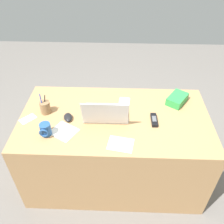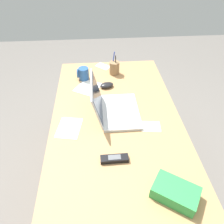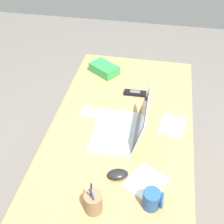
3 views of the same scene
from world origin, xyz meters
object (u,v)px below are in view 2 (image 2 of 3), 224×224
computer_mouse (107,85)px  coffee_mug_white (83,74)px  cordless_phone (114,159)px  laptop (113,107)px  pen_holder (114,68)px  snack_bag (175,192)px

computer_mouse → coffee_mug_white: bearing=37.5°
coffee_mug_white → cordless_phone: bearing=-167.6°
laptop → computer_mouse: size_ratio=3.44×
pen_holder → snack_bag: size_ratio=0.92×
laptop → pen_holder: size_ratio=1.94×
laptop → cordless_phone: size_ratio=2.41×
laptop → snack_bag: 0.63m
computer_mouse → coffee_mug_white: 0.22m
pen_holder → computer_mouse: bearing=158.9°
pen_holder → snack_bag: bearing=-170.7°
laptop → computer_mouse: bearing=4.7°
laptop → cordless_phone: (-0.37, 0.02, -0.03)m
laptop → coffee_mug_white: size_ratio=3.64×
computer_mouse → coffee_mug_white: size_ratio=1.06×
computer_mouse → pen_holder: 0.21m
coffee_mug_white → snack_bag: bearing=-157.2°
pen_holder → cordless_phone: bearing=175.1°
coffee_mug_white → pen_holder: pen_holder is taller
cordless_phone → snack_bag: 0.33m
pen_holder → coffee_mug_white: bearing=104.5°
coffee_mug_white → cordless_phone: 0.81m
computer_mouse → cordless_phone: 0.66m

